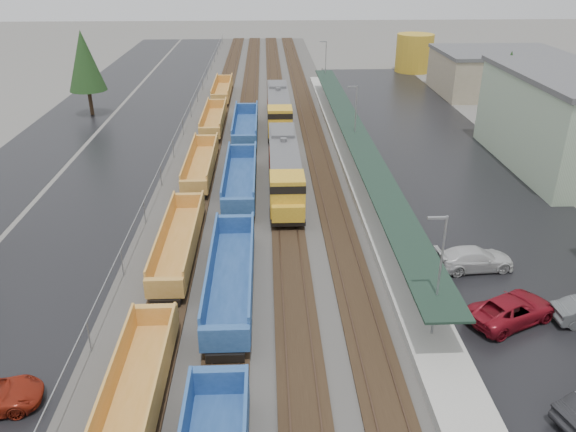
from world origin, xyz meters
The scene contains 17 objects.
ballast_strip centered at (0.00, 60.00, 0.04)m, with size 20.00×160.00×0.08m, color #302D2B.
trackbed centered at (0.00, 60.00, 0.16)m, with size 14.60×160.00×0.22m.
west_parking_lot centered at (-15.00, 60.00, 0.01)m, with size 10.00×160.00×0.02m, color black.
west_road centered at (-25.00, 60.00, 0.01)m, with size 9.00×160.00×0.02m, color black.
east_commuter_lot centered at (19.00, 50.00, 0.01)m, with size 16.00×100.00×0.02m, color black.
station_platform centered at (9.50, 50.01, 0.73)m, with size 3.00×80.00×8.00m.
chainlink_fence centered at (-9.50, 58.44, 1.61)m, with size 0.08×160.04×2.02m.
distant_hills centered at (44.79, 210.68, 0.00)m, with size 301.00×140.00×25.20m.
tree_west_far centered at (-23.00, 70.00, 7.12)m, with size 4.84×4.84×11.00m.
tree_east centered at (28.00, 58.00, 6.47)m, with size 4.40×4.40×10.00m.
locomotive_lead centered at (2.00, 42.39, 2.24)m, with size 2.79×18.40×4.17m.
locomotive_trail centered at (2.00, 63.39, 2.24)m, with size 2.79×18.40×4.17m.
well_string_yellow centered at (-6.00, 30.69, 1.11)m, with size 2.46×110.00×2.18m.
well_string_blue centered at (-2.00, 25.60, 1.21)m, with size 2.76×81.63×2.45m.
storage_tank centered at (27.37, 97.64, 3.29)m, with size 6.58×6.58×6.58m, color #BA9225.
parked_car_east_b centered at (14.83, 21.91, 0.80)m, with size 5.74×2.65×1.59m, color maroon.
parked_car_east_c centered at (14.69, 28.00, 0.79)m, with size 5.45×2.22×1.58m, color silver.
Camera 1 is at (0.39, -5.27, 20.21)m, focal length 35.00 mm.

